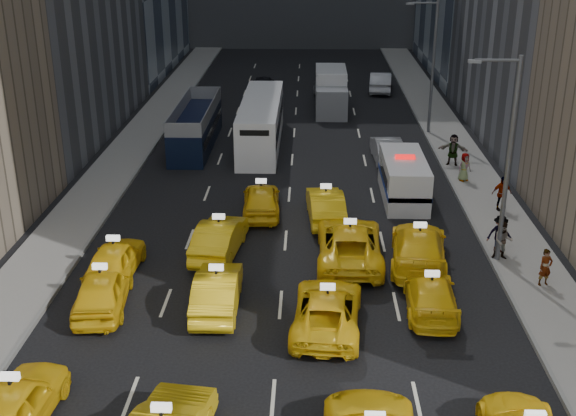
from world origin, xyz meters
name	(u,v)px	position (x,y,z in m)	size (l,w,h in m)	color
sidewalk_west	(120,162)	(-10.50, 25.00, 0.07)	(3.00, 90.00, 0.15)	gray
sidewalk_east	(465,165)	(10.50, 25.00, 0.07)	(3.00, 90.00, 0.15)	gray
curb_west	(144,162)	(-9.05, 25.00, 0.09)	(0.15, 90.00, 0.18)	slate
curb_east	(441,165)	(9.05, 25.00, 0.09)	(0.15, 90.00, 0.18)	slate
streetlight_near	(507,155)	(9.18, 12.00, 4.92)	(2.15, 0.22, 9.00)	#595B60
streetlight_far	(432,63)	(9.18, 32.00, 4.92)	(2.15, 0.22, 9.00)	#595B60
taxi_4	(15,405)	(-7.47, 0.50, 0.79)	(1.87, 4.64, 1.58)	yellow
taxi_8	(102,290)	(-6.80, 7.53, 0.79)	(1.86, 4.61, 1.57)	yellow
taxi_9	(217,291)	(-2.41, 7.65, 0.77)	(1.63, 4.67, 1.54)	yellow
taxi_10	(327,310)	(1.77, 6.40, 0.73)	(2.41, 5.23, 1.45)	yellow
taxi_11	(430,295)	(5.73, 7.74, 0.68)	(1.89, 4.66, 1.35)	yellow
taxi_12	(115,259)	(-7.00, 10.26, 0.75)	(1.77, 4.39, 1.50)	yellow
taxi_13	(219,238)	(-2.89, 12.48, 0.79)	(1.68, 4.82, 1.59)	yellow
taxi_14	(349,243)	(2.85, 11.94, 0.83)	(2.76, 5.99, 1.66)	yellow
taxi_15	(419,247)	(5.80, 11.65, 0.83)	(2.32, 5.71, 1.66)	yellow
taxi_16	(261,199)	(-1.33, 17.20, 0.78)	(1.84, 4.56, 1.55)	yellow
taxi_17	(326,205)	(1.89, 16.50, 0.78)	(1.66, 4.76, 1.57)	yellow
nypd_van	(404,179)	(6.08, 19.55, 1.10)	(2.33, 5.70, 2.42)	silver
double_decker	(196,125)	(-6.34, 28.73, 1.39)	(3.10, 9.88, 2.83)	black
city_bus	(261,123)	(-2.10, 29.13, 1.49)	(3.78, 11.84, 3.01)	white
box_truck	(331,91)	(2.69, 38.24, 1.52)	(2.61, 6.88, 3.10)	silver
misc_car_0	(387,149)	(5.83, 26.03, 0.76)	(1.60, 4.60, 1.51)	#9C9EA4
misc_car_1	(204,98)	(-7.26, 39.25, 0.70)	(2.33, 5.06, 1.40)	black
misc_car_2	(326,83)	(2.48, 44.89, 0.69)	(1.95, 4.79, 1.39)	gray
misc_car_3	(263,84)	(-2.90, 44.00, 0.76)	(1.78, 4.43, 1.51)	black
misc_car_4	(381,82)	(7.12, 44.96, 0.84)	(1.78, 5.10, 1.68)	#B8B9C0
pedestrian_0	(545,267)	(10.61, 9.68, 0.93)	(0.57, 0.37, 1.56)	gray
pedestrian_1	(503,241)	(9.48, 12.05, 1.00)	(0.83, 0.46, 1.71)	gray
pedestrian_2	(500,234)	(9.50, 12.75, 1.02)	(1.12, 0.46, 1.73)	gray
pedestrian_3	(502,193)	(10.80, 17.73, 1.05)	(1.05, 0.48, 1.79)	gray
pedestrian_4	(464,167)	(9.79, 22.10, 0.96)	(0.79, 0.43, 1.61)	gray
pedestrian_5	(453,150)	(9.66, 24.90, 1.09)	(1.74, 0.50, 1.88)	gray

